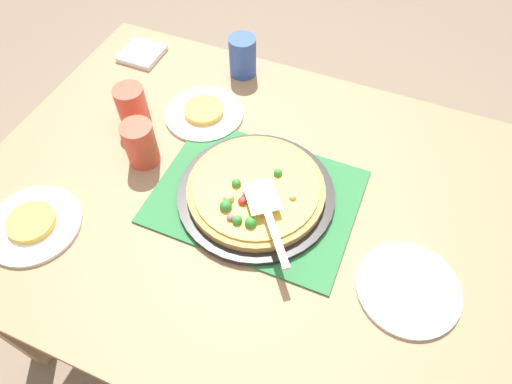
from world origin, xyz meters
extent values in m
plane|color=#84705B|center=(0.00, 0.00, 0.00)|extent=(8.00, 8.00, 0.00)
cube|color=#9E7A56|center=(0.00, 0.00, 0.73)|extent=(1.40, 1.00, 0.03)
cube|color=#9E7A56|center=(-0.64, -0.44, 0.36)|extent=(0.07, 0.07, 0.72)
cube|color=#9E7A56|center=(0.64, -0.44, 0.36)|extent=(0.07, 0.07, 0.72)
cube|color=#2D753D|center=(0.00, 0.00, 0.75)|extent=(0.48, 0.36, 0.01)
cylinder|color=black|center=(0.00, 0.00, 0.76)|extent=(0.38, 0.38, 0.01)
cylinder|color=tan|center=(0.00, 0.00, 0.78)|extent=(0.33, 0.33, 0.02)
cylinder|color=#EAB747|center=(0.00, 0.00, 0.79)|extent=(0.30, 0.30, 0.01)
sphere|color=#338433|center=(-0.03, -0.05, 0.80)|extent=(0.02, 0.02, 0.02)
sphere|color=#338433|center=(0.04, 0.08, 0.80)|extent=(0.03, 0.03, 0.03)
sphere|color=#338433|center=(0.00, 0.11, 0.80)|extent=(0.02, 0.02, 0.02)
sphere|color=#338433|center=(-0.03, 0.10, 0.80)|extent=(0.03, 0.03, 0.03)
sphere|color=#B76675|center=(0.02, 0.11, 0.80)|extent=(0.02, 0.02, 0.02)
sphere|color=#B76675|center=(0.01, 0.04, 0.80)|extent=(0.02, 0.02, 0.02)
sphere|color=#E5CC7F|center=(-0.09, 0.00, 0.80)|extent=(0.02, 0.02, 0.02)
sphere|color=red|center=(0.01, 0.06, 0.80)|extent=(0.02, 0.02, 0.02)
sphere|color=#338433|center=(0.04, 0.02, 0.80)|extent=(0.02, 0.02, 0.02)
sphere|color=#E5CC7F|center=(0.04, 0.06, 0.80)|extent=(0.03, 0.03, 0.03)
cylinder|color=white|center=(0.24, -0.21, 0.76)|extent=(0.22, 0.22, 0.01)
cylinder|color=white|center=(0.44, 0.28, 0.76)|extent=(0.22, 0.22, 0.01)
cylinder|color=white|center=(-0.39, 0.10, 0.76)|extent=(0.22, 0.22, 0.01)
cylinder|color=#EAB747|center=(0.24, -0.21, 0.77)|extent=(0.11, 0.11, 0.02)
cylinder|color=#EAB747|center=(0.44, 0.28, 0.77)|extent=(0.11, 0.11, 0.02)
cylinder|color=#3351AD|center=(0.22, -0.42, 0.81)|extent=(0.08, 0.08, 0.12)
cylinder|color=#E04C38|center=(0.40, -0.11, 0.81)|extent=(0.08, 0.08, 0.12)
cylinder|color=#E04C38|center=(0.31, 0.00, 0.81)|extent=(0.08, 0.08, 0.12)
cube|color=silver|center=(-0.03, 0.04, 0.82)|extent=(0.11, 0.11, 0.00)
cube|color=#B2B2B7|center=(-0.10, 0.13, 0.82)|extent=(0.10, 0.12, 0.01)
cube|color=white|center=(0.54, -0.37, 0.76)|extent=(0.12, 0.12, 0.02)
camera|label=1|loc=(-0.24, 0.57, 1.63)|focal=30.91mm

